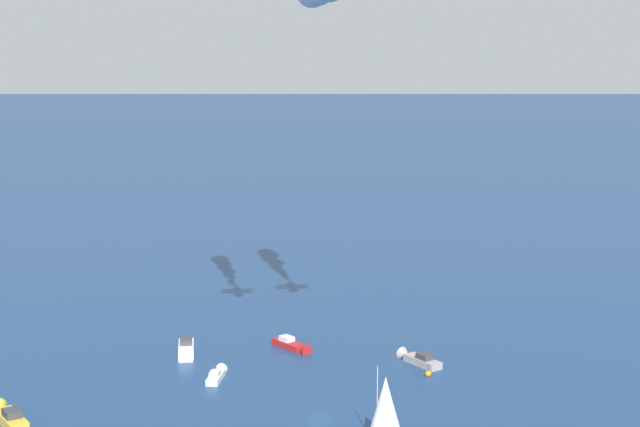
{
  "coord_description": "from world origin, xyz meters",
  "views": [
    {
      "loc": [
        -57.2,
        144.11,
        58.22
      ],
      "look_at": [
        -0.59,
        0.93,
        31.89
      ],
      "focal_mm": 60.08,
      "sensor_mm": 36.0,
      "label": 1
    }
  ],
  "objects_px": {
    "motorboat_near_centre": "(217,375)",
    "sailboat_far_port": "(385,414)",
    "motorboat_trailing": "(186,350)",
    "motorboat_far_stbd": "(293,345)",
    "motorboat_ahead": "(8,416)",
    "marker_buoy": "(428,374)",
    "motorboat_offshore": "(418,359)"
  },
  "relations": [
    {
      "from": "motorboat_near_centre",
      "to": "motorboat_offshore",
      "type": "xyz_separation_m",
      "value": [
        -29.27,
        -20.71,
        0.14
      ]
    },
    {
      "from": "motorboat_far_stbd",
      "to": "marker_buoy",
      "type": "bearing_deg",
      "value": 168.08
    },
    {
      "from": "motorboat_near_centre",
      "to": "motorboat_offshore",
      "type": "distance_m",
      "value": 35.85
    },
    {
      "from": "motorboat_far_stbd",
      "to": "sailboat_far_port",
      "type": "bearing_deg",
      "value": 127.55
    },
    {
      "from": "motorboat_ahead",
      "to": "marker_buoy",
      "type": "relative_size",
      "value": 5.08
    },
    {
      "from": "motorboat_near_centre",
      "to": "sailboat_far_port",
      "type": "xyz_separation_m",
      "value": [
        -36.54,
        20.25,
        5.05
      ]
    },
    {
      "from": "motorboat_offshore",
      "to": "motorboat_trailing",
      "type": "bearing_deg",
      "value": 14.48
    },
    {
      "from": "motorboat_trailing",
      "to": "motorboat_ahead",
      "type": "height_order",
      "value": "motorboat_ahead"
    },
    {
      "from": "motorboat_far_stbd",
      "to": "motorboat_offshore",
      "type": "distance_m",
      "value": 23.9
    },
    {
      "from": "motorboat_far_stbd",
      "to": "motorboat_offshore",
      "type": "relative_size",
      "value": 0.97
    },
    {
      "from": "sailboat_far_port",
      "to": "marker_buoy",
      "type": "distance_m",
      "value": 35.29
    },
    {
      "from": "motorboat_offshore",
      "to": "motorboat_ahead",
      "type": "height_order",
      "value": "motorboat_ahead"
    },
    {
      "from": "motorboat_near_centre",
      "to": "sailboat_far_port",
      "type": "height_order",
      "value": "sailboat_far_port"
    },
    {
      "from": "motorboat_trailing",
      "to": "marker_buoy",
      "type": "bearing_deg",
      "value": -174.5
    },
    {
      "from": "motorboat_far_stbd",
      "to": "motorboat_ahead",
      "type": "relative_size",
      "value": 0.87
    },
    {
      "from": "sailboat_far_port",
      "to": "motorboat_trailing",
      "type": "height_order",
      "value": "sailboat_far_port"
    },
    {
      "from": "motorboat_trailing",
      "to": "motorboat_ahead",
      "type": "relative_size",
      "value": 1.01
    },
    {
      "from": "motorboat_near_centre",
      "to": "sailboat_far_port",
      "type": "bearing_deg",
      "value": 151.01
    },
    {
      "from": "motorboat_far_stbd",
      "to": "motorboat_offshore",
      "type": "height_order",
      "value": "motorboat_offshore"
    },
    {
      "from": "motorboat_near_centre",
      "to": "motorboat_trailing",
      "type": "xyz_separation_m",
      "value": [
        11.5,
        -10.18,
        0.22
      ]
    },
    {
      "from": "marker_buoy",
      "to": "motorboat_ahead",
      "type": "bearing_deg",
      "value": 39.7
    },
    {
      "from": "motorboat_offshore",
      "to": "motorboat_far_stbd",
      "type": "bearing_deg",
      "value": 0.98
    },
    {
      "from": "motorboat_offshore",
      "to": "motorboat_ahead",
      "type": "bearing_deg",
      "value": 45.54
    },
    {
      "from": "motorboat_near_centre",
      "to": "sailboat_far_port",
      "type": "distance_m",
      "value": 42.08
    },
    {
      "from": "motorboat_offshore",
      "to": "motorboat_trailing",
      "type": "height_order",
      "value": "motorboat_trailing"
    },
    {
      "from": "motorboat_near_centre",
      "to": "marker_buoy",
      "type": "height_order",
      "value": "marker_buoy"
    },
    {
      "from": "motorboat_near_centre",
      "to": "motorboat_far_stbd",
      "type": "xyz_separation_m",
      "value": [
        -5.37,
        -20.3,
        0.1
      ]
    },
    {
      "from": "motorboat_near_centre",
      "to": "motorboat_ahead",
      "type": "xyz_separation_m",
      "value": [
        20.2,
        29.7,
        0.25
      ]
    },
    {
      "from": "motorboat_near_centre",
      "to": "motorboat_trailing",
      "type": "distance_m",
      "value": 15.36
    },
    {
      "from": "motorboat_far_stbd",
      "to": "motorboat_offshore",
      "type": "bearing_deg",
      "value": -179.02
    },
    {
      "from": "motorboat_trailing",
      "to": "motorboat_far_stbd",
      "type": "bearing_deg",
      "value": -149.06
    },
    {
      "from": "motorboat_ahead",
      "to": "sailboat_far_port",
      "type": "bearing_deg",
      "value": -170.54
    }
  ]
}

